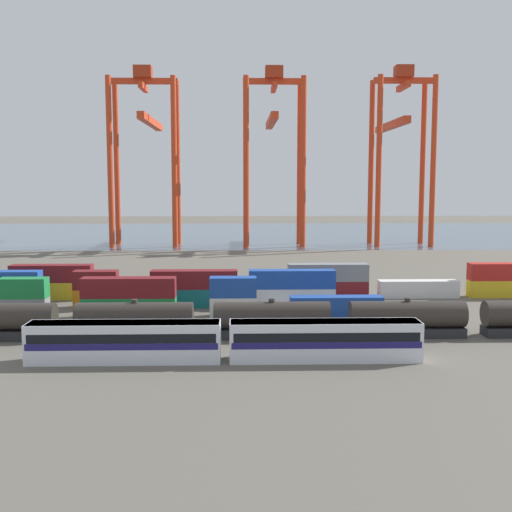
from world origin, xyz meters
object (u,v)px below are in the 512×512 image
object	(u,v)px
freight_tank_row	(272,319)
shipping_container_6	(336,306)
shipping_container_2	(129,307)
shipping_container_9	(96,298)
gantry_crane_east	(400,140)
shipping_container_4	(233,307)
gantry_crane_central	(273,139)
gantry_crane_west	(146,139)
shipping_container_0	(24,308)
passenger_train	(225,339)

from	to	relation	value
freight_tank_row	shipping_container_6	world-z (taller)	freight_tank_row
shipping_container_2	shipping_container_9	distance (m)	8.73
shipping_container_2	gantry_crane_east	xyz separation A→B (m)	(59.45, 97.11, 28.06)
shipping_container_4	gantry_crane_central	bearing A→B (deg)	83.83
shipping_container_9	gantry_crane_east	xyz separation A→B (m)	(65.15, 90.50, 28.06)
shipping_container_4	gantry_crane_west	xyz separation A→B (m)	(-24.96, 97.82, 28.30)
shipping_container_0	shipping_container_6	xyz separation A→B (m)	(40.55, 0.00, 0.00)
shipping_container_0	gantry_crane_west	world-z (taller)	gantry_crane_west
gantry_crane_central	gantry_crane_east	world-z (taller)	gantry_crane_east
freight_tank_row	gantry_crane_west	world-z (taller)	gantry_crane_west
shipping_container_6	gantry_crane_central	size ratio (longest dim) A/B	0.25
shipping_container_2	freight_tank_row	bearing A→B (deg)	-32.61
shipping_container_2	shipping_container_9	bearing A→B (deg)	130.77
shipping_container_9	passenger_train	bearing A→B (deg)	-55.75
freight_tank_row	shipping_container_0	size ratio (longest dim) A/B	12.31
freight_tank_row	gantry_crane_central	distance (m)	111.99
shipping_container_0	shipping_container_9	size ratio (longest dim) A/B	1.00
shipping_container_2	gantry_crane_west	size ratio (longest dim) A/B	0.25
freight_tank_row	gantry_crane_east	world-z (taller)	gantry_crane_east
shipping_container_2	shipping_container_9	size ratio (longest dim) A/B	2.00
shipping_container_6	shipping_container_9	distance (m)	33.39
passenger_train	gantry_crane_west	bearing A→B (deg)	101.60
passenger_train	gantry_crane_central	world-z (taller)	gantry_crane_central
freight_tank_row	gantry_crane_west	xyz separation A→B (m)	(-29.39, 109.30, 27.48)
gantry_crane_east	shipping_container_2	bearing A→B (deg)	-121.47
shipping_container_6	gantry_crane_west	world-z (taller)	gantry_crane_west
shipping_container_4	shipping_container_6	bearing A→B (deg)	0.00
shipping_container_2	shipping_container_4	world-z (taller)	same
freight_tank_row	shipping_container_9	bearing A→B (deg)	142.58
passenger_train	shipping_container_4	bearing A→B (deg)	88.30
passenger_train	shipping_container_6	xyz separation A→B (m)	(14.13, 20.70, -0.84)
shipping_container_9	gantry_crane_west	bearing A→B (deg)	93.60
shipping_container_6	shipping_container_9	size ratio (longest dim) A/B	2.00
freight_tank_row	gantry_crane_east	xyz separation A→B (m)	(41.50, 108.60, 27.24)
gantry_crane_west	gantry_crane_east	distance (m)	70.89
passenger_train	shipping_container_2	xyz separation A→B (m)	(-12.90, 20.70, -0.84)
gantry_crane_east	shipping_container_6	bearing A→B (deg)	-108.46
freight_tank_row	gantry_crane_central	bearing A→B (deg)	86.81
freight_tank_row	shipping_container_4	size ratio (longest dim) A/B	12.31
shipping_container_4	shipping_container_9	distance (m)	20.32
passenger_train	shipping_container_4	xyz separation A→B (m)	(0.62, 20.70, -0.84)
gantry_crane_west	freight_tank_row	bearing A→B (deg)	-74.95
shipping_container_4	gantry_crane_west	world-z (taller)	gantry_crane_west
shipping_container_2	shipping_container_4	distance (m)	13.52
shipping_container_9	shipping_container_6	bearing A→B (deg)	-11.42
shipping_container_6	shipping_container_4	bearing A→B (deg)	180.00
shipping_container_2	shipping_container_9	xyz separation A→B (m)	(-5.70, 6.61, 0.00)
shipping_container_0	gantry_crane_east	distance (m)	124.67
shipping_container_0	gantry_crane_central	xyz separation A→B (m)	(37.52, 96.96, 28.11)
gantry_crane_west	gantry_crane_central	size ratio (longest dim) A/B	1.00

